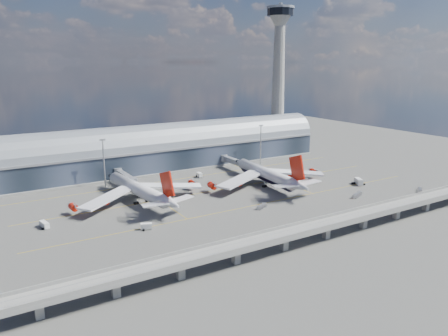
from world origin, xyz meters
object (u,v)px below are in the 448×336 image
airliner_right (268,175)px  control_tower (278,80)px  service_truck_1 (146,226)px  floodlight_mast_right (261,144)px  service_truck_0 (44,225)px  cargo_train_0 (262,206)px  cargo_train_1 (357,195)px  cargo_train_2 (420,190)px  service_truck_5 (141,192)px  service_truck_2 (300,181)px  service_truck_3 (359,182)px  airliner_left (140,190)px  service_truck_4 (199,175)px  floodlight_mast_left (104,162)px

airliner_right → control_tower: bearing=54.0°
service_truck_1 → airliner_right: bearing=-49.6°
floodlight_mast_right → service_truck_0: bearing=-162.2°
airliner_right → cargo_train_0: size_ratio=9.85×
cargo_train_0 → cargo_train_1: size_ratio=0.75×
airliner_right → cargo_train_0: bearing=-125.8°
cargo_train_2 → control_tower: bearing=33.7°
cargo_train_2 → service_truck_5: bearing=95.3°
cargo_train_0 → cargo_train_1: (50.06, -10.21, -0.00)m
service_truck_0 → cargo_train_0: (87.50, -25.72, -0.44)m
service_truck_2 → cargo_train_0: (-41.50, -22.03, -0.76)m
service_truck_3 → service_truck_5: size_ratio=1.07×
service_truck_0 → airliner_right: bearing=-9.3°
cargo_train_2 → service_truck_2: bearing=79.1°
airliner_left → service_truck_3: size_ratio=9.41×
airliner_right → service_truck_0: airliner_right is taller
service_truck_2 → service_truck_5: service_truck_5 is taller
floodlight_mast_right → cargo_train_0: (-50.10, -69.88, -12.79)m
service_truck_1 → service_truck_4: (55.80, 59.64, 0.05)m
floodlight_mast_left → service_truck_1: bearing=-93.4°
floodlight_mast_right → airliner_right: 49.14m
service_truck_2 → airliner_left: bearing=92.0°
cargo_train_2 → service_truck_1: bearing=114.4°
service_truck_5 → cargo_train_1: (89.18, -57.56, -0.82)m
cargo_train_2 → airliner_right: bearing=84.5°
floodlight_mast_left → airliner_left: size_ratio=0.38×
airliner_right → service_truck_1: airliner_right is taller
service_truck_1 → cargo_train_2: (137.93, -23.60, -0.49)m
airliner_right → cargo_train_0: (-24.68, -28.57, -4.90)m
floodlight_mast_right → airliner_left: (-93.39, -33.22, -7.72)m
service_truck_2 → cargo_train_0: 46.99m
service_truck_3 → service_truck_0: bearing=-159.7°
service_truck_5 → cargo_train_2: (123.22, -67.98, -0.88)m
cargo_train_1 → cargo_train_2: (34.03, -10.41, -0.06)m
cargo_train_1 → cargo_train_2: bearing=-83.8°
airliner_right → service_truck_3: (42.43, -24.23, -4.06)m
service_truck_1 → service_truck_5: 46.75m
service_truck_1 → floodlight_mast_left: bearing=19.0°
control_tower → service_truck_1: size_ratio=21.69×
service_truck_3 → service_truck_5: service_truck_3 is taller
airliner_right → cargo_train_1: airliner_right is taller
service_truck_1 → cargo_train_1: 104.73m
service_truck_2 → service_truck_3: 31.13m
control_tower → service_truck_1: bearing=-145.7°
floodlight_mast_right → airliner_left: 99.42m
service_truck_4 → cargo_train_0: 62.65m
airliner_left → service_truck_3: 115.11m
service_truck_4 → floodlight_mast_left: bearing=177.6°
floodlight_mast_left → cargo_train_1: 128.72m
service_truck_4 → cargo_train_0: service_truck_4 is taller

